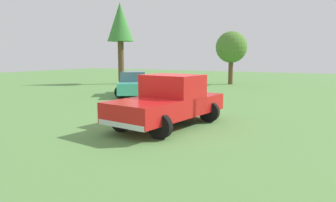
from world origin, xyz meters
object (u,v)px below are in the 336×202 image
traffic_cone (177,98)px  tree_far_center (231,48)px  tree_back_left (120,24)px  pickup_truck (170,100)px  sedan_near (133,84)px

traffic_cone → tree_far_center: bearing=95.2°
tree_back_left → pickup_truck: bearing=-46.5°
pickup_truck → tree_far_center: bearing=-161.9°
sedan_near → traffic_cone: bearing=33.0°
sedan_near → tree_back_left: bearing=-170.8°
sedan_near → tree_far_center: size_ratio=0.97×
tree_back_left → traffic_cone: size_ratio=12.90×
tree_back_left → sedan_near: bearing=-47.0°
traffic_cone → pickup_truck: bearing=-64.8°
sedan_near → tree_far_center: bearing=130.6°
sedan_near → tree_back_left: tree_back_left is taller
pickup_truck → traffic_cone: 5.38m
sedan_near → traffic_cone: 4.44m
pickup_truck → tree_back_left: tree_back_left is taller
pickup_truck → sedan_near: (-6.33, 6.58, -0.23)m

